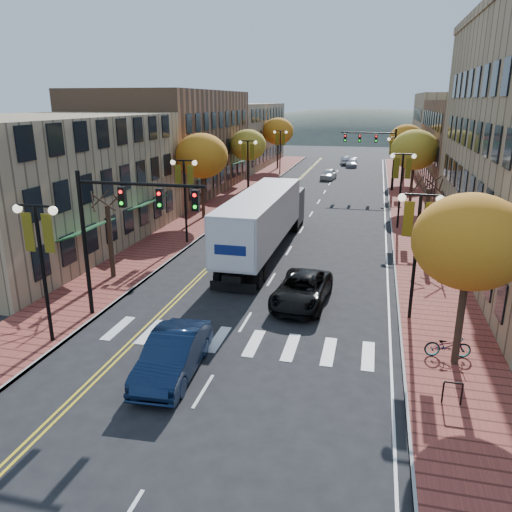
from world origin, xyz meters
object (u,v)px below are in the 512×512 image
Objects in this scene: navy_sedan at (173,355)px; black_suv at (302,290)px; semi_truck at (266,216)px; bicycle at (448,346)px.

black_suv is (3.72, 8.00, -0.07)m from navy_sedan.
navy_sedan is 0.92× the size of black_suv.
black_suv is at bearing -65.79° from semi_truck.
navy_sedan is 8.82m from black_suv.
bicycle is at bearing 15.76° from navy_sedan.
navy_sedan is 2.79× the size of bicycle.
black_suv is at bearing 61.57° from navy_sedan.
navy_sedan is at bearing 101.66° from bicycle.
black_suv reaches higher than bicycle.
semi_truck reaches higher than black_suv.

